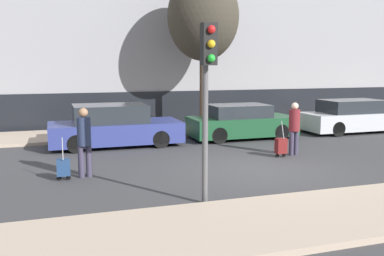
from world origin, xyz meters
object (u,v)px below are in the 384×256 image
object	(u,v)px
trolley_left	(63,167)
trolley_right	(281,146)
parked_bicycle	(134,123)
bare_tree_near_crossing	(203,17)
traffic_light	(207,77)
pedestrian_left	(84,138)
parked_car_0	(114,127)
parked_car_1	(241,122)
parked_car_2	(354,117)
pedestrian_right	(294,126)

from	to	relation	value
trolley_left	trolley_right	bearing A→B (deg)	6.26
parked_bicycle	bare_tree_near_crossing	xyz separation A→B (m)	(3.04, 0.36, 4.30)
traffic_light	pedestrian_left	bearing A→B (deg)	125.83
parked_car_0	parked_bicycle	xyz separation A→B (m)	(1.08, 1.98, -0.19)
parked_car_0	trolley_left	size ratio (longest dim) A/B	4.23
parked_car_1	trolley_right	bearing A→B (deg)	-94.15
pedestrian_left	trolley_right	bearing A→B (deg)	-8.84
pedestrian_left	bare_tree_near_crossing	bearing A→B (deg)	35.33
parked_car_2	trolley_left	bearing A→B (deg)	-160.59
parked_car_1	parked_car_2	distance (m)	5.19
parked_car_2	trolley_left	size ratio (longest dim) A/B	4.25
parked_car_0	pedestrian_left	xyz separation A→B (m)	(-1.30, -4.04, 0.33)
trolley_left	pedestrian_right	xyz separation A→B (m)	(6.97, 0.85, 0.62)
bare_tree_near_crossing	parked_car_1	bearing A→B (deg)	-72.12
parked_car_0	traffic_light	bearing A→B (deg)	-82.95
trolley_right	bare_tree_near_crossing	xyz separation A→B (m)	(-0.49, 5.81, 4.44)
parked_car_2	pedestrian_left	size ratio (longest dim) A/B	2.58
parked_car_0	parked_car_2	world-z (taller)	parked_car_0
parked_car_1	parked_bicycle	distance (m)	4.26
parked_car_0	parked_bicycle	world-z (taller)	parked_car_0
parked_car_0	traffic_light	size ratio (longest dim) A/B	1.25
parked_car_0	trolley_right	xyz separation A→B (m)	(4.61, -3.47, -0.33)
parked_car_1	parked_car_2	size ratio (longest dim) A/B	0.89
pedestrian_left	pedestrian_right	size ratio (longest dim) A/B	1.06
trolley_right	traffic_light	xyz separation A→B (m)	(-3.74, -3.57, 2.23)
trolley_right	bare_tree_near_crossing	bearing A→B (deg)	94.84
parked_car_1	pedestrian_left	size ratio (longest dim) A/B	2.31
parked_car_0	parked_car_2	distance (m)	10.06
parked_car_1	pedestrian_right	bearing A→B (deg)	-85.28
pedestrian_left	bare_tree_near_crossing	size ratio (longest dim) A/B	0.27
bare_tree_near_crossing	parked_bicycle	bearing A→B (deg)	-173.31
traffic_light	bare_tree_near_crossing	size ratio (longest dim) A/B	0.55
trolley_right	bare_tree_near_crossing	world-z (taller)	bare_tree_near_crossing
pedestrian_right	traffic_light	distance (m)	5.89
traffic_light	bare_tree_near_crossing	bearing A→B (deg)	70.92
parked_car_1	bare_tree_near_crossing	xyz separation A→B (m)	(-0.75, 2.31, 4.16)
trolley_left	bare_tree_near_crossing	bearing A→B (deg)	47.61
pedestrian_left	traffic_light	xyz separation A→B (m)	(2.17, -3.01, 1.57)
parked_bicycle	pedestrian_left	bearing A→B (deg)	-111.53
pedestrian_right	parked_bicycle	size ratio (longest dim) A/B	0.94
trolley_right	parked_bicycle	distance (m)	6.50
parked_car_2	parked_bicycle	distance (m)	9.20
trolley_left	parked_bicycle	distance (m)	6.82
parked_car_2	traffic_light	world-z (taller)	traffic_light
trolley_right	parked_bicycle	bearing A→B (deg)	122.93
pedestrian_right	bare_tree_near_crossing	distance (m)	6.93
parked_bicycle	parked_car_2	bearing A→B (deg)	-12.39
pedestrian_left	pedestrian_right	xyz separation A→B (m)	(6.44, 0.71, -0.06)
trolley_right	parked_car_0	bearing A→B (deg)	143.02
trolley_left	parked_bicycle	world-z (taller)	parked_bicycle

